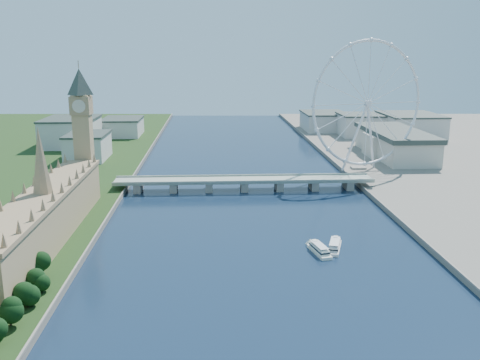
{
  "coord_description": "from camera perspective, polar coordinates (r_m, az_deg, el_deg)",
  "views": [
    {
      "loc": [
        -27.62,
        -143.29,
        114.64
      ],
      "look_at": [
        -8.44,
        210.0,
        30.19
      ],
      "focal_mm": 40.0,
      "sensor_mm": 36.0,
      "label": 1
    }
  ],
  "objects": [
    {
      "name": "big_ben",
      "position": [
        435.74,
        -16.52,
        6.54
      ],
      "size": [
        20.02,
        20.02,
        110.0
      ],
      "color": "tan",
      "rests_on": "ground"
    },
    {
      "name": "london_eye",
      "position": [
        521.9,
        13.46,
        7.88
      ],
      "size": [
        113.6,
        39.12,
        124.3
      ],
      "color": "silver",
      "rests_on": "ground"
    },
    {
      "name": "tour_boat_near",
      "position": [
        319.77,
        8.44,
        -7.74
      ],
      "size": [
        12.03,
        27.55,
        5.88
      ],
      "primitive_type": null,
      "rotation": [
        0.0,
        0.0,
        0.2
      ],
      "color": "white",
      "rests_on": "ground"
    },
    {
      "name": "westminster_bridge",
      "position": [
        457.1,
        0.45,
        -0.24
      ],
      "size": [
        220.0,
        22.0,
        9.5
      ],
      "color": "gray",
      "rests_on": "ground"
    },
    {
      "name": "parliament_range",
      "position": [
        342.74,
        -20.04,
        -3.71
      ],
      "size": [
        24.0,
        200.0,
        70.0
      ],
      "color": "tan",
      "rests_on": "ground"
    },
    {
      "name": "city_skyline",
      "position": [
        713.26,
        2.31,
        5.54
      ],
      "size": [
        505.0,
        280.0,
        32.0
      ],
      "color": "beige",
      "rests_on": "ground"
    },
    {
      "name": "county_hall",
      "position": [
        618.76,
        16.08,
        2.22
      ],
      "size": [
        54.0,
        144.0,
        35.0
      ],
      "primitive_type": null,
      "color": "beige",
      "rests_on": "ground"
    },
    {
      "name": "tour_boat_far",
      "position": [
        326.64,
        10.03,
        -7.34
      ],
      "size": [
        14.96,
        28.25,
        6.04
      ],
      "primitive_type": null,
      "rotation": [
        0.0,
        0.0,
        -0.31
      ],
      "color": "silver",
      "rests_on": "ground"
    }
  ]
}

